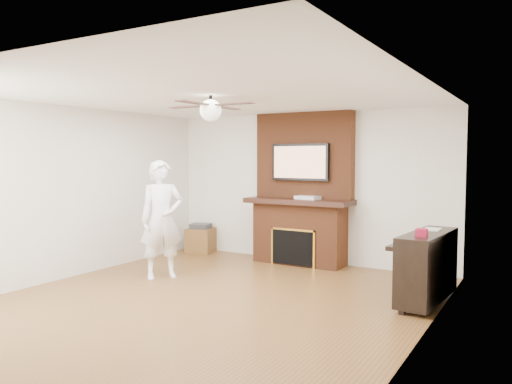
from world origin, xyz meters
The scene contains 12 objects.
room_shell centered at (0.00, 0.00, 1.25)m, with size 5.36×5.86×2.86m.
fireplace centered at (0.00, 2.55, 1.00)m, with size 1.78×0.64×2.50m.
tv centered at (0.00, 2.50, 1.68)m, with size 1.00×0.08×0.60m.
ceiling_fan centered at (0.00, 0.00, 2.33)m, with size 1.21×1.21×0.31m.
person centered at (-1.30, 0.59, 0.86)m, with size 0.63×0.42×1.71m, color white.
side_table centered at (-2.02, 2.48, 0.24)m, with size 0.55×0.55×0.53m.
piano centered at (2.29, 1.24, 0.46)m, with size 0.59×1.34×0.95m.
cable_box centered at (0.16, 2.45, 1.11)m, with size 0.39×0.22×0.06m, color silver.
candle_orange centered at (-0.23, 2.32, 0.06)m, with size 0.07×0.07×0.11m, color #EF511C.
candle_green centered at (-0.09, 2.34, 0.04)m, with size 0.07×0.07×0.08m, color #327E38.
candle_cream centered at (0.09, 2.37, 0.05)m, with size 0.09×0.09×0.11m, color beige.
candle_blue centered at (0.27, 2.38, 0.04)m, with size 0.06×0.06×0.07m, color #394EAC.
Camera 1 is at (3.52, -4.91, 1.76)m, focal length 35.00 mm.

